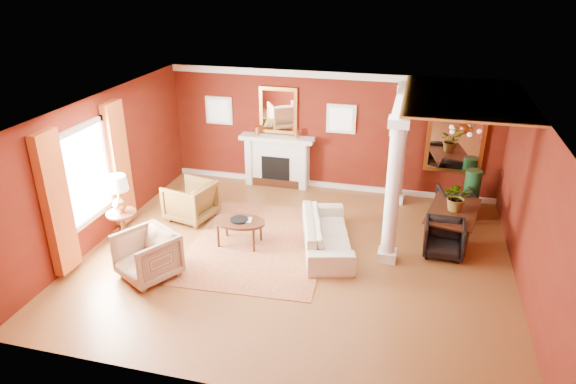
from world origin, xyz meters
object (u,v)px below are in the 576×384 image
(sofa, at_px, (327,228))
(dining_table, at_px, (454,216))
(side_table, at_px, (119,199))
(coffee_table, at_px, (239,223))
(armchair_stripe, at_px, (147,254))
(armchair_leopard, at_px, (190,199))

(sofa, xyz_separation_m, dining_table, (2.43, 1.12, 0.03))
(side_table, bearing_deg, coffee_table, 13.01)
(sofa, relative_size, coffee_table, 2.12)
(side_table, bearing_deg, armchair_stripe, -42.63)
(dining_table, bearing_deg, armchair_stripe, 129.48)
(armchair_stripe, height_order, side_table, side_table)
(armchair_leopard, relative_size, dining_table, 0.57)
(armchair_stripe, xyz_separation_m, dining_table, (5.35, 2.91, -0.01))
(armchair_leopard, distance_m, coffee_table, 1.62)
(armchair_stripe, bearing_deg, sofa, 61.72)
(coffee_table, height_order, side_table, side_table)
(sofa, height_order, armchair_stripe, armchair_stripe)
(coffee_table, relative_size, dining_table, 0.63)
(armchair_leopard, xyz_separation_m, dining_table, (5.56, 0.60, -0.01))
(coffee_table, height_order, dining_table, dining_table)
(sofa, relative_size, side_table, 1.53)
(armchair_leopard, xyz_separation_m, side_table, (-0.86, -1.33, 0.51))
(armchair_leopard, height_order, armchair_stripe, armchair_stripe)
(coffee_table, bearing_deg, armchair_leopard, 150.30)
(armchair_leopard, relative_size, side_table, 0.65)
(armchair_stripe, distance_m, side_table, 1.55)
(armchair_stripe, bearing_deg, side_table, 167.41)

